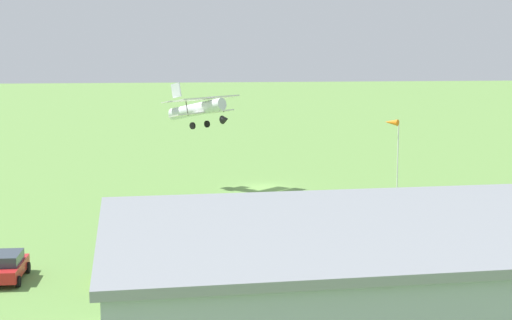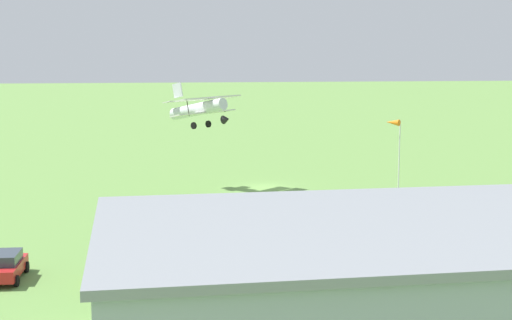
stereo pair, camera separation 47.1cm
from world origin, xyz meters
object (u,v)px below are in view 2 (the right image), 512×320
(car_red, at_px, (6,266))
(person_beside_truck, at_px, (457,236))
(hangar, at_px, (455,287))
(biplane, at_px, (200,109))
(car_yellow, at_px, (119,267))
(windsock, at_px, (394,128))

(car_red, xyz_separation_m, person_beside_truck, (-27.93, -3.47, 0.07))
(hangar, relative_size, biplane, 4.28)
(car_yellow, bearing_deg, biplane, -101.98)
(car_yellow, distance_m, car_red, 6.50)
(windsock, bearing_deg, biplane, -6.02)
(car_yellow, bearing_deg, person_beside_truck, -168.14)
(hangar, height_order, car_yellow, hangar)
(person_beside_truck, bearing_deg, car_red, 7.09)
(person_beside_truck, bearing_deg, biplane, -55.15)
(windsock, bearing_deg, car_yellow, 47.33)
(person_beside_truck, relative_size, windsock, 0.27)
(car_red, bearing_deg, car_yellow, 170.78)
(hangar, xyz_separation_m, car_red, (21.45, -13.08, -2.18))
(hangar, xyz_separation_m, person_beside_truck, (-6.48, -16.56, -2.11))
(person_beside_truck, xyz_separation_m, windsock, (-1.80, -20.77, 4.83))
(windsock, bearing_deg, person_beside_truck, 85.05)
(person_beside_truck, bearing_deg, windsock, -94.95)
(biplane, height_order, person_beside_truck, biplane)
(car_red, height_order, windsock, windsock)
(hangar, bearing_deg, car_yellow, -38.70)
(person_beside_truck, height_order, windsock, windsock)
(biplane, height_order, car_yellow, biplane)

